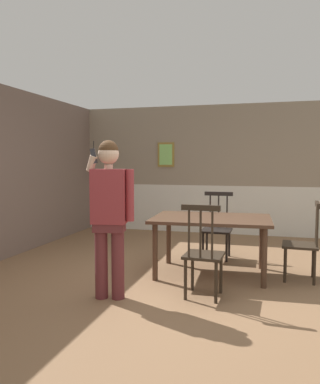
# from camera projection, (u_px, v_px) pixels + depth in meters

# --- Properties ---
(ground_plane) EXTENTS (7.96, 7.96, 0.00)m
(ground_plane) POSITION_uv_depth(u_px,v_px,m) (181.00, 286.00, 4.65)
(ground_plane) COLOR #846042
(room_back_partition) EXTENTS (5.90, 0.17, 2.66)m
(room_back_partition) POSITION_uv_depth(u_px,v_px,m) (219.00, 172.00, 8.03)
(room_back_partition) COLOR gray
(room_back_partition) RESTS_ON ground_plane
(dining_table) EXTENTS (1.57, 1.12, 0.76)m
(dining_table) POSITION_uv_depth(u_px,v_px,m) (211.00, 224.00, 5.10)
(dining_table) COLOR #4C3323
(dining_table) RESTS_ON ground_plane
(chair_near_window) EXTENTS (0.43, 0.43, 1.04)m
(chair_near_window) POSITION_uv_depth(u_px,v_px,m) (203.00, 253.00, 4.23)
(chair_near_window) COLOR #2D2319
(chair_near_window) RESTS_ON ground_plane
(chair_by_doorway) EXTENTS (0.45, 0.45, 1.00)m
(chair_by_doorway) POSITION_uv_depth(u_px,v_px,m) (303.00, 243.00, 4.86)
(chair_by_doorway) COLOR #2D2319
(chair_by_doorway) RESTS_ON ground_plane
(chair_at_table_head) EXTENTS (0.45, 0.45, 1.02)m
(chair_at_table_head) POSITION_uv_depth(u_px,v_px,m) (217.00, 228.00, 6.00)
(chair_at_table_head) COLOR black
(chair_at_table_head) RESTS_ON ground_plane
(person_figure) EXTENTS (0.52, 0.26, 1.73)m
(person_figure) POSITION_uv_depth(u_px,v_px,m) (110.00, 209.00, 4.17)
(person_figure) COLOR brown
(person_figure) RESTS_ON ground_plane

